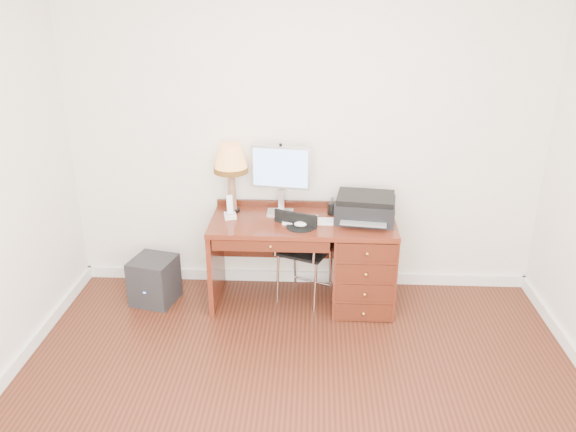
# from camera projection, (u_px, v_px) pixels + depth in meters

# --- Properties ---
(ground) EXTENTS (4.00, 4.00, 0.00)m
(ground) POSITION_uv_depth(u_px,v_px,m) (296.00, 414.00, 3.55)
(ground) COLOR #39170C
(ground) RESTS_ON ground
(room_shell) EXTENTS (4.00, 4.00, 4.00)m
(room_shell) POSITION_uv_depth(u_px,v_px,m) (299.00, 348.00, 4.12)
(room_shell) COLOR white
(room_shell) RESTS_ON ground
(desk) EXTENTS (1.50, 0.67, 0.75)m
(desk) POSITION_uv_depth(u_px,v_px,m) (341.00, 258.00, 4.68)
(desk) COLOR maroon
(desk) RESTS_ON ground
(monitor) EXTENTS (0.49, 0.19, 0.57)m
(monitor) POSITION_uv_depth(u_px,v_px,m) (280.00, 171.00, 4.59)
(monitor) COLOR silver
(monitor) RESTS_ON desk
(keyboard) EXTENTS (0.45, 0.14, 0.02)m
(keyboard) POSITION_uv_depth(u_px,v_px,m) (310.00, 221.00, 4.52)
(keyboard) COLOR white
(keyboard) RESTS_ON desk
(mouse_pad) EXTENTS (0.23, 0.23, 0.05)m
(mouse_pad) POSITION_uv_depth(u_px,v_px,m) (300.00, 226.00, 4.42)
(mouse_pad) COLOR black
(mouse_pad) RESTS_ON desk
(printer) EXTENTS (0.52, 0.43, 0.21)m
(printer) POSITION_uv_depth(u_px,v_px,m) (365.00, 208.00, 4.54)
(printer) COLOR black
(printer) RESTS_ON desk
(leg_lamp) EXTENTS (0.29, 0.29, 0.59)m
(leg_lamp) POSITION_uv_depth(u_px,v_px,m) (231.00, 162.00, 4.58)
(leg_lamp) COLOR black
(leg_lamp) RESTS_ON desk
(phone) EXTENTS (0.11, 0.11, 0.20)m
(phone) POSITION_uv_depth(u_px,v_px,m) (230.00, 211.00, 4.58)
(phone) COLOR white
(phone) RESTS_ON desk
(pen_cup) EXTENTS (0.08, 0.08, 0.09)m
(pen_cup) POSITION_uv_depth(u_px,v_px,m) (332.00, 209.00, 4.66)
(pen_cup) COLOR black
(pen_cup) RESTS_ON desk
(chair) EXTENTS (0.53, 0.54, 0.86)m
(chair) POSITION_uv_depth(u_px,v_px,m) (305.00, 245.00, 4.65)
(chair) COLOR black
(chair) RESTS_ON ground
(equipment_box) EXTENTS (0.41, 0.41, 0.40)m
(equipment_box) POSITION_uv_depth(u_px,v_px,m) (154.00, 280.00, 4.77)
(equipment_box) COLOR black
(equipment_box) RESTS_ON ground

